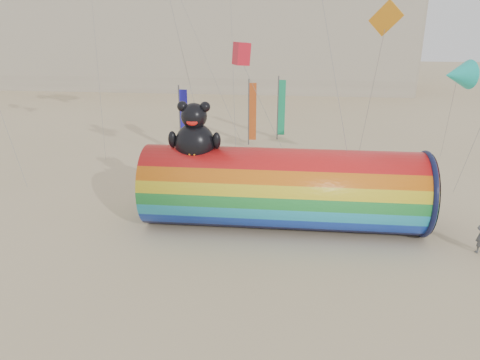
# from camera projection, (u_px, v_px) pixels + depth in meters

# --- Properties ---
(ground) EXTENTS (160.00, 160.00, 0.00)m
(ground) POSITION_uv_depth(u_px,v_px,m) (226.00, 237.00, 22.39)
(ground) COLOR #CCB58C
(ground) RESTS_ON ground
(hotel_building) EXTENTS (60.40, 15.40, 20.60)m
(hotel_building) POSITION_uv_depth(u_px,v_px,m) (182.00, 7.00, 62.80)
(hotel_building) COLOR #B7AD99
(hotel_building) RESTS_ON ground
(windsock_assembly) EXTENTS (13.68, 4.17, 6.31)m
(windsock_assembly) POSITION_uv_depth(u_px,v_px,m) (283.00, 187.00, 22.91)
(windsock_assembly) COLOR red
(windsock_assembly) RESTS_ON ground
(festival_banners) EXTENTS (7.54, 5.45, 5.20)m
(festival_banners) POSITION_uv_depth(u_px,v_px,m) (241.00, 113.00, 36.08)
(festival_banners) COLOR #59595E
(festival_banners) RESTS_ON ground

